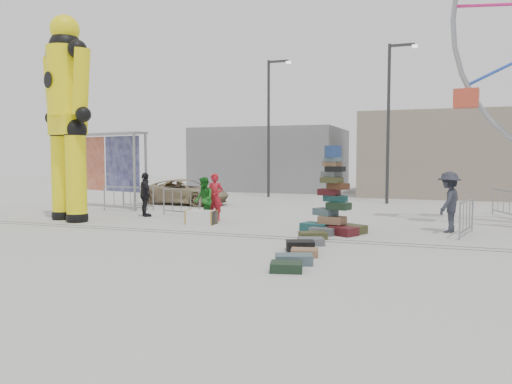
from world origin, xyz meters
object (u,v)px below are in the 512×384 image
(barricade_wheel_back, at_px, (504,203))
(pedestrian_red, at_px, (215,197))
(suitcase_tower, at_px, (333,209))
(lamp_post_right, at_px, (390,115))
(crash_test_dummy, at_px, (67,110))
(lamp_post_left, at_px, (270,121))
(banner_scaffold, at_px, (105,152))
(parked_suv, at_px, (185,192))
(barricade_dummy_b, at_px, (124,199))
(pedestrian_grey, at_px, (449,202))
(steamer_trunk, at_px, (201,217))
(pedestrian_black, at_px, (145,195))
(barricade_wheel_front, at_px, (466,217))
(barricade_dummy_c, at_px, (181,202))
(pedestrian_green, at_px, (204,199))
(barricade_dummy_a, at_px, (138,197))

(barricade_wheel_back, height_order, pedestrian_red, pedestrian_red)
(suitcase_tower, distance_m, barricade_wheel_back, 8.46)
(lamp_post_right, height_order, crash_test_dummy, lamp_post_right)
(lamp_post_left, relative_size, banner_scaffold, 1.65)
(barricade_wheel_back, distance_m, parked_suv, 14.35)
(suitcase_tower, height_order, parked_suv, suitcase_tower)
(lamp_post_left, distance_m, pedestrian_red, 11.80)
(barricade_dummy_b, bearing_deg, pedestrian_grey, -9.73)
(crash_test_dummy, xyz_separation_m, banner_scaffold, (-1.65, 4.44, -1.47))
(lamp_post_left, height_order, pedestrian_red, lamp_post_left)
(steamer_trunk, xyz_separation_m, barricade_dummy_b, (-5.08, 2.76, 0.31))
(lamp_post_right, relative_size, pedestrian_black, 4.56)
(lamp_post_right, xyz_separation_m, barricade_wheel_front, (3.06, -9.91, -3.93))
(barricade_wheel_back, bearing_deg, barricade_dummy_c, -88.52)
(pedestrian_green, bearing_deg, parked_suv, 173.70)
(pedestrian_grey, bearing_deg, barricade_dummy_b, -80.27)
(lamp_post_right, distance_m, barricade_wheel_front, 11.09)
(lamp_post_left, bearing_deg, crash_test_dummy, -105.61)
(barricade_wheel_back, xyz_separation_m, parked_suv, (-14.34, 0.57, 0.07))
(barricade_dummy_a, bearing_deg, barricade_wheel_front, 1.76)
(steamer_trunk, distance_m, barricade_dummy_a, 6.14)
(barricade_dummy_b, distance_m, barricade_wheel_back, 15.74)
(pedestrian_green, relative_size, parked_suv, 0.37)
(barricade_dummy_c, bearing_deg, suitcase_tower, -2.97)
(barricade_dummy_c, bearing_deg, pedestrian_grey, 10.76)
(suitcase_tower, height_order, pedestrian_red, suitcase_tower)
(suitcase_tower, distance_m, pedestrian_black, 8.02)
(barricade_dummy_a, xyz_separation_m, barricade_dummy_c, (3.15, -1.75, 0.00))
(barricade_wheel_front, height_order, barricade_wheel_back, same)
(lamp_post_right, height_order, parked_suv, lamp_post_right)
(barricade_wheel_back, bearing_deg, barricade_dummy_a, -98.41)
(barricade_dummy_a, xyz_separation_m, barricade_wheel_back, (15.28, 2.26, 0.00))
(barricade_dummy_c, height_order, parked_suv, parked_suv)
(pedestrian_grey, bearing_deg, suitcase_tower, -51.12)
(barricade_dummy_c, bearing_deg, pedestrian_black, -138.26)
(suitcase_tower, height_order, crash_test_dummy, crash_test_dummy)
(lamp_post_right, height_order, pedestrian_green, lamp_post_right)
(lamp_post_left, distance_m, barricade_dummy_c, 11.08)
(steamer_trunk, height_order, pedestrian_black, pedestrian_black)
(steamer_trunk, bearing_deg, lamp_post_left, 94.32)
(barricade_wheel_front, bearing_deg, parked_suv, 77.54)
(steamer_trunk, relative_size, barricade_wheel_front, 0.51)
(barricade_wheel_front, bearing_deg, banner_scaffold, 91.10)
(barricade_dummy_b, bearing_deg, crash_test_dummy, -90.85)
(banner_scaffold, distance_m, barricade_wheel_back, 17.30)
(lamp_post_right, xyz_separation_m, pedestrian_black, (-8.66, -8.94, -3.60))
(crash_test_dummy, bearing_deg, barricade_dummy_c, 62.82)
(barricade_dummy_b, xyz_separation_m, pedestrian_grey, (13.25, -1.91, 0.41))
(barricade_wheel_front, bearing_deg, lamp_post_left, 53.61)
(pedestrian_green, bearing_deg, barricade_wheel_front, 48.91)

